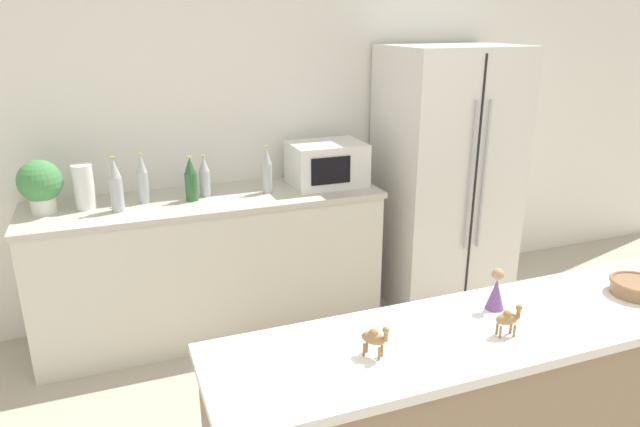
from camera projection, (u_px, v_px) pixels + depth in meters
name	position (u px, v px, depth m)	size (l,w,h in m)	color
wall_back	(260.00, 125.00, 3.85)	(8.00, 0.06, 2.55)	white
back_counter	(212.00, 264.00, 3.68)	(2.17, 0.63, 0.91)	silver
refrigerator	(445.00, 176.00, 4.04)	(0.87, 0.72, 1.79)	silver
potted_plant	(40.00, 184.00, 3.20)	(0.24, 0.24, 0.31)	silver
paper_towel_roll	(84.00, 187.00, 3.29)	(0.11, 0.11, 0.26)	white
microwave	(327.00, 164.00, 3.77)	(0.48, 0.37, 0.28)	white
back_bottle_0	(191.00, 179.00, 3.43)	(0.07, 0.07, 0.28)	#2D6033
back_bottle_1	(143.00, 179.00, 3.39)	(0.06, 0.06, 0.30)	#B2B7BC
back_bottle_2	(116.00, 185.00, 3.23)	(0.07, 0.07, 0.32)	#B2B7BC
back_bottle_3	(205.00, 177.00, 3.52)	(0.07, 0.07, 0.26)	#B2B7BC
back_bottle_4	(267.00, 171.00, 3.58)	(0.06, 0.06, 0.30)	#B2B7BC
fruit_bowl	(636.00, 287.00, 2.23)	(0.20, 0.20, 0.06)	#8C6647
camel_figurine	(508.00, 318.00, 1.93)	(0.09, 0.06, 0.12)	olive
camel_figurine_second	(375.00, 338.00, 1.81)	(0.09, 0.09, 0.12)	olive
wise_man_figurine_crimson	(496.00, 292.00, 2.11)	(0.07, 0.07, 0.16)	#6B4784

